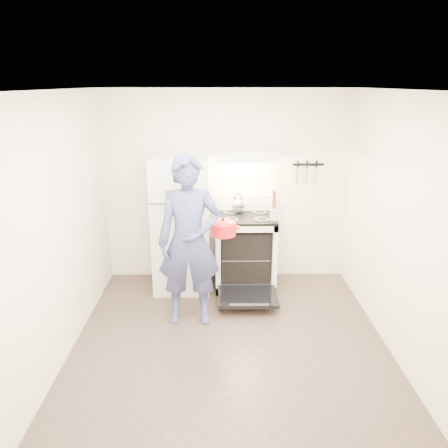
{
  "coord_description": "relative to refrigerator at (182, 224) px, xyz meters",
  "views": [
    {
      "loc": [
        -0.11,
        -3.8,
        2.56
      ],
      "look_at": [
        -0.05,
        1.0,
        1.0
      ],
      "focal_mm": 35.0,
      "sensor_mm": 36.0,
      "label": 1
    }
  ],
  "objects": [
    {
      "name": "oven_door",
      "position": [
        0.81,
        -0.57,
        -0.72
      ],
      "size": [
        0.7,
        0.54,
        0.04
      ],
      "primitive_type": "cube",
      "color": "black",
      "rests_on": "floor"
    },
    {
      "name": "knife_strip",
      "position": [
        1.63,
        0.33,
        0.7
      ],
      "size": [
        0.4,
        0.02,
        0.03
      ],
      "primitive_type": "cube",
      "color": "black",
      "rests_on": "back_wall"
    },
    {
      "name": "stove_body",
      "position": [
        0.81,
        0.02,
        -0.39
      ],
      "size": [
        0.76,
        0.65,
        0.92
      ],
      "primitive_type": "cube",
      "color": "white",
      "rests_on": "floor"
    },
    {
      "name": "back_wall",
      "position": [
        0.58,
        0.35,
        0.4
      ],
      "size": [
        3.2,
        0.02,
        2.5
      ],
      "primitive_type": "cube",
      "color": "white",
      "rests_on": "ground"
    },
    {
      "name": "person",
      "position": [
        0.16,
        -0.87,
        0.09
      ],
      "size": [
        0.69,
        0.46,
        1.87
      ],
      "primitive_type": "imported",
      "rotation": [
        0.0,
        0.0,
        0.01
      ],
      "color": "navy",
      "rests_on": "floor"
    },
    {
      "name": "oven_rack",
      "position": [
        0.81,
        0.02,
        -0.41
      ],
      "size": [
        0.6,
        0.52,
        0.01
      ],
      "primitive_type": "cube",
      "color": "slate",
      "rests_on": "stove_body"
    },
    {
      "name": "range_hood",
      "position": [
        0.81,
        0.1,
        0.86
      ],
      "size": [
        0.76,
        0.5,
        0.12
      ],
      "primitive_type": "cube",
      "color": "white",
      "rests_on": "back_wall"
    },
    {
      "name": "utensil_jar",
      "position": [
        1.13,
        -0.23,
        0.2
      ],
      "size": [
        0.11,
        0.11,
        0.13
      ],
      "primitive_type": "cylinder",
      "rotation": [
        0.0,
        0.0,
        -0.28
      ],
      "color": "silver",
      "rests_on": "cooktop"
    },
    {
      "name": "cooktop",
      "position": [
        0.81,
        0.02,
        0.09
      ],
      "size": [
        0.76,
        0.65,
        0.03
      ],
      "primitive_type": "cube",
      "color": "black",
      "rests_on": "stove_body"
    },
    {
      "name": "pizza_stone",
      "position": [
        0.9,
        -0.0,
        -0.4
      ],
      "size": [
        0.36,
        0.36,
        0.02
      ],
      "primitive_type": "cylinder",
      "color": "#7F6047",
      "rests_on": "oven_rack"
    },
    {
      "name": "tea_kettle",
      "position": [
        0.72,
        0.18,
        0.22
      ],
      "size": [
        0.2,
        0.17,
        0.25
      ],
      "primitive_type": null,
      "color": "#B3B3B8",
      "rests_on": "cooktop"
    },
    {
      "name": "floor",
      "position": [
        0.58,
        -1.45,
        -0.85
      ],
      "size": [
        3.6,
        3.6,
        0.0
      ],
      "primitive_type": "plane",
      "color": "#4B3A32",
      "rests_on": "ground"
    },
    {
      "name": "refrigerator",
      "position": [
        0.0,
        0.0,
        0.0
      ],
      "size": [
        0.7,
        0.7,
        1.7
      ],
      "primitive_type": "cube",
      "color": "white",
      "rests_on": "floor"
    },
    {
      "name": "backsplash",
      "position": [
        0.81,
        0.31,
        0.2
      ],
      "size": [
        0.76,
        0.07,
        0.2
      ],
      "primitive_type": "cube",
      "color": "white",
      "rests_on": "cooktop"
    },
    {
      "name": "dutch_oven",
      "position": [
        0.52,
        -0.65,
        0.16
      ],
      "size": [
        0.36,
        0.29,
        0.23
      ],
      "primitive_type": null,
      "color": "red",
      "rests_on": "person"
    }
  ]
}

